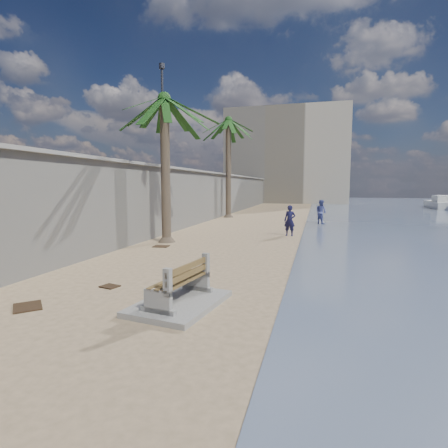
{
  "coord_description": "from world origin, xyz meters",
  "views": [
    {
      "loc": [
        2.7,
        -5.03,
        2.56
      ],
      "look_at": [
        -0.5,
        7.0,
        1.2
      ],
      "focal_mm": 28.0,
      "sensor_mm": 36.0,
      "label": 1
    }
  ],
  "objects_px": {
    "person_a": "(290,218)",
    "person_b": "(321,211)",
    "palm_mid": "(164,100)",
    "bench_far": "(180,288)",
    "yacht_far": "(441,205)",
    "palm_back": "(229,122)"
  },
  "relations": [
    {
      "from": "person_a",
      "to": "person_b",
      "type": "distance_m",
      "value": 6.55
    },
    {
      "from": "palm_mid",
      "to": "person_b",
      "type": "distance_m",
      "value": 13.14
    },
    {
      "from": "bench_far",
      "to": "yacht_far",
      "type": "height_order",
      "value": "yacht_far"
    },
    {
      "from": "palm_back",
      "to": "person_b",
      "type": "distance_m",
      "value": 10.43
    },
    {
      "from": "person_a",
      "to": "palm_mid",
      "type": "bearing_deg",
      "value": -135.43
    },
    {
      "from": "palm_back",
      "to": "person_b",
      "type": "height_order",
      "value": "palm_back"
    },
    {
      "from": "person_b",
      "to": "palm_mid",
      "type": "bearing_deg",
      "value": 99.73
    },
    {
      "from": "palm_back",
      "to": "yacht_far",
      "type": "distance_m",
      "value": 28.03
    },
    {
      "from": "palm_back",
      "to": "palm_mid",
      "type": "bearing_deg",
      "value": -88.35
    },
    {
      "from": "bench_far",
      "to": "yacht_far",
      "type": "bearing_deg",
      "value": 66.68
    },
    {
      "from": "bench_far",
      "to": "person_b",
      "type": "bearing_deg",
      "value": 80.14
    },
    {
      "from": "palm_mid",
      "to": "person_b",
      "type": "relative_size",
      "value": 4.03
    },
    {
      "from": "palm_mid",
      "to": "person_a",
      "type": "relative_size",
      "value": 4.0
    },
    {
      "from": "person_a",
      "to": "yacht_far",
      "type": "distance_m",
      "value": 30.91
    },
    {
      "from": "palm_back",
      "to": "yacht_far",
      "type": "relative_size",
      "value": 1.15
    },
    {
      "from": "palm_back",
      "to": "person_b",
      "type": "relative_size",
      "value": 4.8
    },
    {
      "from": "palm_mid",
      "to": "bench_far",
      "type": "bearing_deg",
      "value": -64.0
    },
    {
      "from": "bench_far",
      "to": "person_b",
      "type": "distance_m",
      "value": 17.93
    },
    {
      "from": "bench_far",
      "to": "palm_mid",
      "type": "xyz_separation_m",
      "value": [
        -3.83,
        7.86,
        5.89
      ]
    },
    {
      "from": "palm_back",
      "to": "person_a",
      "type": "xyz_separation_m",
      "value": [
        5.67,
        -9.57,
        -6.74
      ]
    },
    {
      "from": "person_b",
      "to": "yacht_far",
      "type": "bearing_deg",
      "value": -78.19
    },
    {
      "from": "palm_mid",
      "to": "yacht_far",
      "type": "distance_m",
      "value": 37.09
    }
  ]
}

